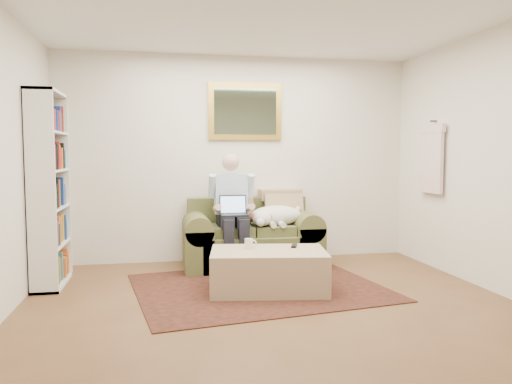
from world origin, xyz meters
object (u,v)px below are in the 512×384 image
object	(u,v)px
sofa	(251,243)
coffee_mug	(249,244)
sleeping_dog	(276,216)
laptop	(234,210)
seated_man	(233,212)
bookshelf	(49,189)
ottoman	(268,271)

from	to	relation	value
sofa	coffee_mug	distance (m)	1.02
sofa	sleeping_dog	distance (m)	0.46
laptop	sleeping_dog	xyz separation A→B (m)	(0.54, 0.13, -0.10)
sleeping_dog	laptop	bearing A→B (deg)	-166.36
sofa	seated_man	bearing A→B (deg)	-148.55
sofa	seated_man	xyz separation A→B (m)	(-0.24, -0.15, 0.40)
seated_man	laptop	bearing A→B (deg)	-90.00
sofa	seated_man	distance (m)	0.49
seated_man	bookshelf	size ratio (longest dim) A/B	0.68
seated_man	sleeping_dog	xyz separation A→B (m)	(0.54, 0.07, -0.06)
sofa	bookshelf	distance (m)	2.36
ottoman	coffee_mug	bearing A→B (deg)	142.83
sleeping_dog	bookshelf	bearing A→B (deg)	-171.53
sofa	ottoman	xyz separation A→B (m)	(-0.03, -1.12, -0.08)
sofa	coffee_mug	world-z (taller)	sofa
laptop	coffee_mug	world-z (taller)	laptop
sleeping_dog	ottoman	xyz separation A→B (m)	(-0.32, -1.04, -0.42)
coffee_mug	bookshelf	bearing A→B (deg)	165.06
ottoman	coffee_mug	distance (m)	0.34
sleeping_dog	ottoman	world-z (taller)	sleeping_dog
sleeping_dog	ottoman	distance (m)	1.16
ottoman	bookshelf	size ratio (longest dim) A/B	0.57
bookshelf	laptop	bearing A→B (deg)	7.03
laptop	coffee_mug	bearing A→B (deg)	-86.97
ottoman	sofa	bearing A→B (deg)	88.54
sleeping_dog	bookshelf	size ratio (longest dim) A/B	0.34
sleeping_dog	coffee_mug	world-z (taller)	sleeping_dog
coffee_mug	sleeping_dog	bearing A→B (deg)	61.29
bookshelf	sofa	bearing A→B (deg)	11.65
seated_man	ottoman	world-z (taller)	seated_man
seated_man	laptop	xyz separation A→B (m)	(-0.00, -0.06, 0.03)
sofa	ottoman	bearing A→B (deg)	-91.46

